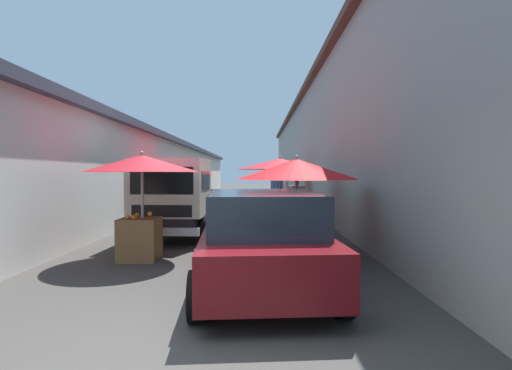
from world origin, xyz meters
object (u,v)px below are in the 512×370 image
at_px(vendor_in_shade, 277,194).
at_px(plastic_stool, 285,210).
at_px(fruit_stall_near_right, 287,173).
at_px(fruit_stall_far_right, 297,178).
at_px(fruit_stall_far_left, 142,178).
at_px(delivery_truck, 178,199).
at_px(hatchback_car, 262,239).
at_px(vendor_by_crates, 296,199).
at_px(fruit_stall_mid_lane, 281,173).
at_px(fruit_stall_near_left, 176,174).

bearing_deg(vendor_in_shade, plastic_stool, -24.34).
bearing_deg(fruit_stall_near_right, fruit_stall_far_right, 177.02).
xyz_separation_m(fruit_stall_near_right, vendor_in_shade, (-4.31, 0.68, -0.74)).
distance_m(fruit_stall_far_left, delivery_truck, 2.62).
distance_m(hatchback_car, plastic_stool, 9.06).
distance_m(fruit_stall_far_right, vendor_by_crates, 4.63).
relative_size(fruit_stall_near_right, delivery_truck, 0.58).
xyz_separation_m(fruit_stall_near_right, fruit_stall_far_right, (-10.06, 0.52, -0.10)).
xyz_separation_m(fruit_stall_mid_lane, vendor_by_crates, (1.24, -0.58, -0.85)).
relative_size(fruit_stall_mid_lane, fruit_stall_far_right, 1.00).
xyz_separation_m(fruit_stall_mid_lane, hatchback_car, (-5.75, 0.63, -0.98)).
relative_size(fruit_stall_near_left, delivery_truck, 0.56).
bearing_deg(vendor_in_shade, fruit_stall_near_left, 87.11).
distance_m(fruit_stall_mid_lane, plastic_stool, 3.55).
height_order(vendor_in_shade, plastic_stool, vendor_in_shade).
bearing_deg(fruit_stall_near_left, vendor_in_shade, -92.89).
bearing_deg(fruit_stall_far_right, vendor_in_shade, 1.56).
height_order(fruit_stall_far_right, plastic_stool, fruit_stall_far_right).
xyz_separation_m(fruit_stall_far_left, fruit_stall_far_right, (0.46, -3.15, 0.01)).
distance_m(fruit_stall_far_right, plastic_stool, 6.68).
bearing_deg(delivery_truck, fruit_stall_near_left, 12.03).
height_order(fruit_stall_near_left, hatchback_car, fruit_stall_near_left).
distance_m(fruit_stall_far_left, fruit_stall_far_right, 3.19).
relative_size(fruit_stall_near_left, plastic_stool, 6.49).
distance_m(fruit_stall_mid_lane, fruit_stall_far_right, 3.31).
relative_size(fruit_stall_mid_lane, delivery_truck, 0.52).
bearing_deg(hatchback_car, fruit_stall_mid_lane, -6.23).
distance_m(vendor_by_crates, vendor_in_shade, 1.34).
bearing_deg(vendor_in_shade, fruit_stall_far_left, 154.25).
xyz_separation_m(fruit_stall_far_right, plastic_stool, (6.55, -0.21, -1.31)).
height_order(fruit_stall_near_left, fruit_stall_far_right, fruit_stall_near_left).
height_order(fruit_stall_far_left, fruit_stall_mid_lane, fruit_stall_mid_lane).
distance_m(fruit_stall_mid_lane, vendor_by_crates, 1.61).
distance_m(fruit_stall_near_right, vendor_by_crates, 5.58).
distance_m(fruit_stall_far_left, vendor_by_crates, 6.20).
distance_m(fruit_stall_mid_lane, vendor_in_shade, 2.55).
bearing_deg(plastic_stool, fruit_stall_far_left, 154.41).
xyz_separation_m(fruit_stall_far_left, vendor_by_crates, (5.01, -3.58, -0.75)).
bearing_deg(fruit_stall_near_right, fruit_stall_far_left, 160.74).
xyz_separation_m(fruit_stall_far_left, fruit_stall_near_right, (10.52, -3.68, 0.11)).
relative_size(fruit_stall_far_left, vendor_by_crates, 1.50).
height_order(fruit_stall_near_right, delivery_truck, fruit_stall_near_right).
distance_m(fruit_stall_mid_lane, hatchback_car, 5.87).
height_order(hatchback_car, plastic_stool, hatchback_car).
bearing_deg(fruit_stall_mid_lane, vendor_in_shade, 0.16).
bearing_deg(hatchback_car, vendor_in_shade, -4.33).
bearing_deg(fruit_stall_far_left, vendor_by_crates, -35.59).
bearing_deg(vendor_by_crates, delivery_truck, 125.98).
bearing_deg(fruit_stall_near_left, plastic_stool, -81.11).
bearing_deg(vendor_by_crates, fruit_stall_near_right, -0.96).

